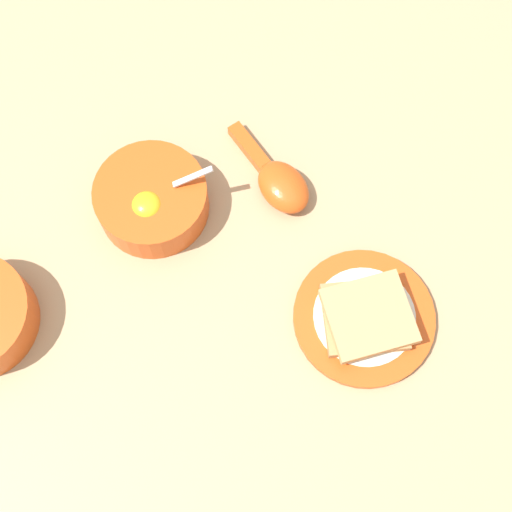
{
  "coord_description": "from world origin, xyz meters",
  "views": [
    {
      "loc": [
        0.01,
        0.25,
        0.84
      ],
      "look_at": [
        -0.12,
        -0.02,
        0.02
      ],
      "focal_mm": 50.0,
      "sensor_mm": 36.0,
      "label": 1
    }
  ],
  "objects_px": {
    "soup_spoon": "(279,182)",
    "toast_plate": "(364,317)",
    "egg_bowl": "(152,199)",
    "toast_sandwich": "(367,316)"
  },
  "relations": [
    {
      "from": "soup_spoon",
      "to": "toast_plate",
      "type": "bearing_deg",
      "value": 95.01
    },
    {
      "from": "egg_bowl",
      "to": "toast_sandwich",
      "type": "height_order",
      "value": "egg_bowl"
    },
    {
      "from": "egg_bowl",
      "to": "soup_spoon",
      "type": "height_order",
      "value": "egg_bowl"
    },
    {
      "from": "soup_spoon",
      "to": "egg_bowl",
      "type": "bearing_deg",
      "value": -14.56
    },
    {
      "from": "toast_plate",
      "to": "soup_spoon",
      "type": "distance_m",
      "value": 0.2
    },
    {
      "from": "egg_bowl",
      "to": "toast_plate",
      "type": "height_order",
      "value": "egg_bowl"
    },
    {
      "from": "soup_spoon",
      "to": "toast_sandwich",
      "type": "bearing_deg",
      "value": 94.52
    },
    {
      "from": "egg_bowl",
      "to": "toast_plate",
      "type": "bearing_deg",
      "value": 125.77
    },
    {
      "from": "egg_bowl",
      "to": "toast_plate",
      "type": "xyz_separation_m",
      "value": [
        -0.17,
        0.24,
        -0.02
      ]
    },
    {
      "from": "toast_sandwich",
      "to": "soup_spoon",
      "type": "height_order",
      "value": "toast_sandwich"
    }
  ]
}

